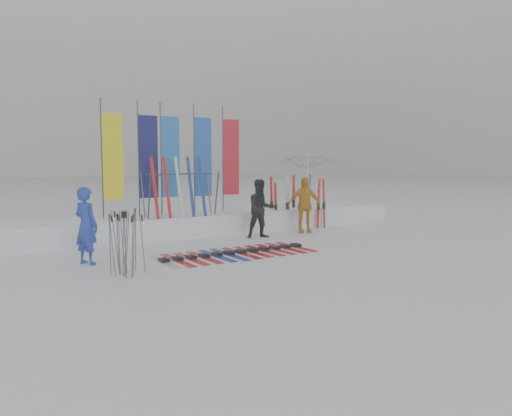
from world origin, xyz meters
TOP-DOWN VIEW (x-y plane):
  - ground at (0.00, 0.00)m, footprint 120.00×120.00m
  - snow_bank at (0.00, 4.60)m, footprint 14.00×1.60m
  - person_blue at (-3.76, 1.93)m, footprint 0.62×0.70m
  - person_black at (1.23, 2.98)m, footprint 0.93×0.81m
  - person_yellow at (2.86, 3.12)m, footprint 1.06×0.75m
  - tent_canopy at (4.72, 5.31)m, footprint 3.28×3.32m
  - ski_row at (-0.60, 1.25)m, footprint 3.66×1.69m
  - pole_cluster at (-3.40, 0.53)m, footprint 0.69×0.79m
  - feather_flags at (-0.56, 4.81)m, footprint 4.25×0.16m
  - ski_rack at (-0.64, 4.20)m, footprint 2.04×0.80m
  - upright_skis at (3.37, 4.04)m, footprint 1.53×1.06m

SIDE VIEW (x-z plane):
  - ground at x=0.00m, z-range 0.00..0.00m
  - ski_row at x=-0.60m, z-range 0.00..0.07m
  - snow_bank at x=0.00m, z-range 0.00..0.60m
  - pole_cluster at x=-3.40m, z-range -0.02..1.23m
  - upright_skis at x=3.37m, z-range -0.04..1.65m
  - person_blue at x=-3.76m, z-range 0.00..1.62m
  - person_black at x=1.23m, z-range 0.00..1.63m
  - person_yellow at x=2.86m, z-range 0.00..1.67m
  - tent_canopy at x=4.72m, z-range 0.00..2.44m
  - ski_rack at x=-0.64m, z-range 0.77..2.00m
  - feather_flags at x=-0.56m, z-range 0.64..3.84m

